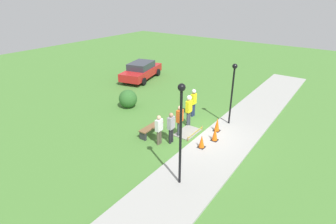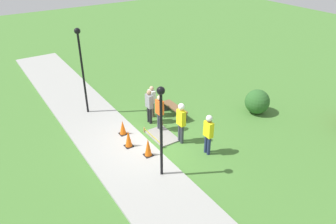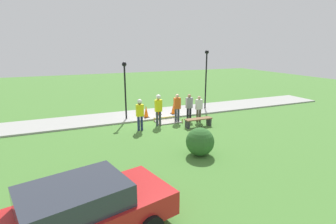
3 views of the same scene
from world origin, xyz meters
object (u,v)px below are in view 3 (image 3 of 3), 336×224
traffic_cone_far_patch (158,109)px  traffic_cone_sidewalk_edge (146,111)px  worker_supervisor (140,112)px  bystander_in_orange_shirt (177,106)px  traffic_cone_near_patch (173,109)px  parked_car_red (76,214)px  bystander_in_gray_shirt (199,107)px  lamppost_near (125,82)px  lamppost_far (206,71)px  worker_assistant (158,107)px  park_bench (198,121)px  bystander_in_white_shirt (189,106)px

traffic_cone_far_patch → traffic_cone_sidewalk_edge: (0.99, 0.36, 0.00)m
worker_supervisor → bystander_in_orange_shirt: size_ratio=1.01×
traffic_cone_near_patch → parked_car_red: size_ratio=0.13×
worker_supervisor → bystander_in_gray_shirt: worker_supervisor is taller
worker_supervisor → lamppost_near: (0.20, -2.32, 1.39)m
traffic_cone_far_patch → bystander_in_gray_shirt: bearing=129.5°
worker_supervisor → lamppost_far: lamppost_far is taller
worker_assistant → bystander_in_gray_shirt: size_ratio=1.16×
traffic_cone_far_patch → lamppost_far: lamppost_far is taller
traffic_cone_near_patch → worker_assistant: size_ratio=0.36×
worker_assistant → parked_car_red: 9.62m
traffic_cone_sidewalk_edge → parked_car_red: size_ratio=0.15×
park_bench → worker_assistant: size_ratio=0.87×
worker_supervisor → parked_car_red: bearing=62.9°
traffic_cone_near_patch → worker_supervisor: bearing=37.0°
lamppost_near → traffic_cone_far_patch: bearing=-174.8°
bystander_in_white_shirt → parked_car_red: bystander_in_white_shirt is taller
worker_assistant → bystander_in_gray_shirt: 2.64m
traffic_cone_near_patch → traffic_cone_sidewalk_edge: (1.98, 0.14, 0.05)m
worker_supervisor → bystander_in_white_shirt: 3.50m
traffic_cone_sidewalk_edge → parked_car_red: bearing=63.1°
traffic_cone_sidewalk_edge → bystander_in_gray_shirt: size_ratio=0.48×
lamppost_near → parked_car_red: lamppost_near is taller
bystander_in_gray_shirt → lamppost_far: bearing=-127.8°
traffic_cone_far_patch → worker_supervisor: size_ratio=0.43×
traffic_cone_near_patch → parked_car_red: (6.97, 9.96, 0.35)m
park_bench → bystander_in_white_shirt: bearing=-93.9°
park_bench → worker_assistant: 2.46m
park_bench → bystander_in_gray_shirt: (-0.56, -0.95, 0.56)m
worker_assistant → parked_car_red: size_ratio=0.37×
worker_assistant → lamppost_near: 2.72m
bystander_in_orange_shirt → lamppost_far: bearing=-146.5°
park_bench → traffic_cone_near_patch: bearing=-84.6°
worker_assistant → traffic_cone_near_patch: bearing=-133.9°
traffic_cone_far_patch → bystander_in_gray_shirt: 2.90m
traffic_cone_sidewalk_edge → bystander_in_gray_shirt: (-2.82, 1.85, 0.42)m
traffic_cone_near_patch → lamppost_far: 3.73m
worker_supervisor → worker_assistant: worker_assistant is taller
worker_assistant → bystander_in_gray_shirt: bearing=177.2°
traffic_cone_near_patch → bystander_in_white_shirt: size_ratio=0.40×
bystander_in_orange_shirt → bystander_in_gray_shirt: size_ratio=1.09×
traffic_cone_far_patch → bystander_in_orange_shirt: bearing=105.6°
traffic_cone_sidewalk_edge → bystander_in_gray_shirt: bearing=146.7°
traffic_cone_near_patch → parked_car_red: parked_car_red is taller
bystander_in_orange_shirt → bystander_in_white_shirt: 0.85m
traffic_cone_near_patch → parked_car_red: 12.16m
park_bench → worker_supervisor: size_ratio=0.91×
traffic_cone_sidewalk_edge → park_bench: bearing=128.9°
worker_supervisor → traffic_cone_sidewalk_edge: bearing=-116.3°
worker_supervisor → bystander_in_orange_shirt: worker_supervisor is taller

